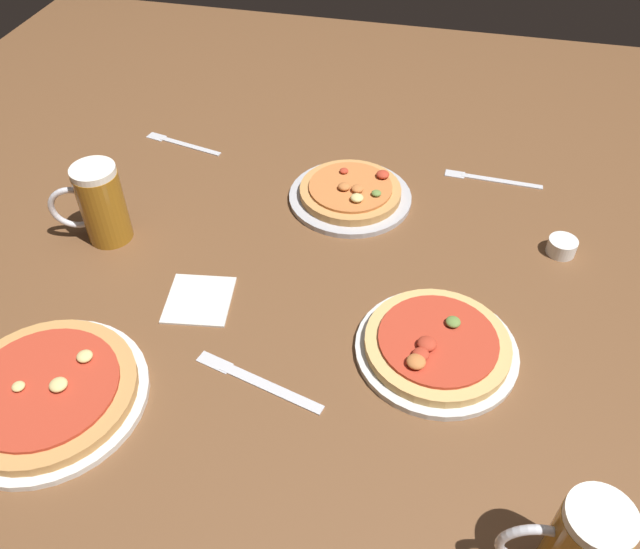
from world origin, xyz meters
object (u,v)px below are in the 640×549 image
(knife_right, at_px, (258,381))
(fork_spare, at_px, (181,143))
(pizza_plate_side, at_px, (437,346))
(fork_left, at_px, (491,179))
(pizza_plate_far, at_px, (351,193))
(beer_mug_dark, at_px, (100,204))
(beer_mug_amber, at_px, (578,547))
(napkin_folded, at_px, (199,299))
(pizza_plate_near, at_px, (46,393))
(ramekin_sauce, at_px, (562,246))

(knife_right, distance_m, fork_spare, 0.74)
(pizza_plate_side, distance_m, knife_right, 0.30)
(fork_left, bearing_deg, pizza_plate_far, -154.21)
(beer_mug_dark, xyz_separation_m, beer_mug_amber, (0.86, -0.48, -0.00))
(napkin_folded, distance_m, fork_left, 0.71)
(pizza_plate_near, relative_size, fork_spare, 1.55)
(pizza_plate_near, relative_size, ramekin_sauce, 5.60)
(beer_mug_amber, bearing_deg, beer_mug_dark, 151.02)
(pizza_plate_far, xyz_separation_m, ramekin_sauce, (0.44, -0.07, -0.00))
(pizza_plate_side, height_order, napkin_folded, pizza_plate_side)
(pizza_plate_near, bearing_deg, fork_spare, 95.81)
(knife_right, bearing_deg, beer_mug_amber, -23.19)
(pizza_plate_near, relative_size, pizza_plate_side, 1.15)
(pizza_plate_near, xyz_separation_m, pizza_plate_side, (0.58, 0.23, 0.00))
(pizza_plate_near, relative_size, pizza_plate_far, 1.19)
(ramekin_sauce, height_order, fork_left, ramekin_sauce)
(pizza_plate_near, bearing_deg, ramekin_sauce, 34.12)
(napkin_folded, bearing_deg, ramekin_sauce, 23.82)
(pizza_plate_side, relative_size, fork_spare, 1.35)
(napkin_folded, xyz_separation_m, fork_spare, (-0.23, 0.48, -0.00))
(fork_spare, bearing_deg, beer_mug_dark, -92.11)
(beer_mug_dark, bearing_deg, fork_left, 26.59)
(ramekin_sauce, bearing_deg, beer_mug_dark, -170.01)
(beer_mug_amber, relative_size, knife_right, 0.71)
(napkin_folded, bearing_deg, pizza_plate_far, 59.77)
(pizza_plate_side, height_order, fork_spare, pizza_plate_side)
(beer_mug_dark, distance_m, napkin_folded, 0.28)
(fork_left, bearing_deg, knife_right, -117.85)
(beer_mug_dark, height_order, beer_mug_amber, beer_mug_dark)
(pizza_plate_near, height_order, fork_left, pizza_plate_near)
(pizza_plate_far, xyz_separation_m, napkin_folded, (-0.21, -0.36, -0.01))
(pizza_plate_far, bearing_deg, ramekin_sauce, -9.76)
(beer_mug_amber, bearing_deg, knife_right, 156.81)
(pizza_plate_side, bearing_deg, fork_spare, 142.56)
(napkin_folded, bearing_deg, knife_right, -43.76)
(pizza_plate_near, xyz_separation_m, beer_mug_dark, (-0.09, 0.38, 0.07))
(ramekin_sauce, height_order, knife_right, ramekin_sauce)
(beer_mug_dark, relative_size, napkin_folded, 1.34)
(fork_left, bearing_deg, fork_spare, -178.48)
(pizza_plate_side, bearing_deg, pizza_plate_near, -158.33)
(beer_mug_dark, relative_size, knife_right, 0.72)
(napkin_folded, bearing_deg, beer_mug_amber, -29.35)
(beer_mug_dark, bearing_deg, knife_right, -34.98)
(napkin_folded, bearing_deg, pizza_plate_near, -120.95)
(beer_mug_dark, xyz_separation_m, fork_spare, (0.01, 0.35, -0.08))
(pizza_plate_far, relative_size, ramekin_sauce, 4.70)
(pizza_plate_far, height_order, fork_left, pizza_plate_far)
(beer_mug_dark, bearing_deg, beer_mug_amber, -28.98)
(pizza_plate_side, xyz_separation_m, beer_mug_dark, (-0.67, 0.15, 0.06))
(pizza_plate_near, distance_m, ramekin_sauce, 0.96)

